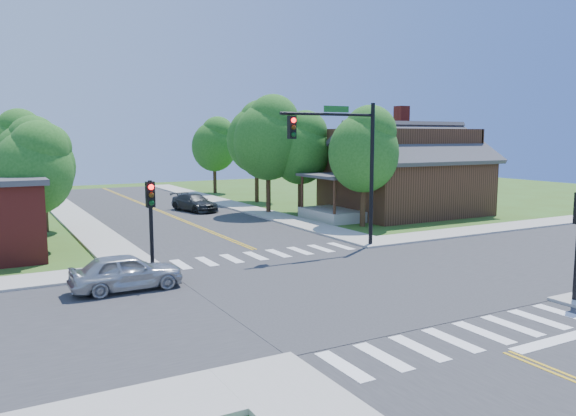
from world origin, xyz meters
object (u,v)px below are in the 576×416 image
house_ne (404,168)px  car_silver (126,273)px  signal_pole_nw (151,208)px  signal_mast_ne (344,151)px  car_dgrey (194,203)px

house_ne → car_silver: 25.01m
signal_pole_nw → car_silver: size_ratio=0.95×
signal_mast_ne → signal_pole_nw: 9.76m
house_ne → car_dgrey: size_ratio=2.79×
house_ne → car_dgrey: bearing=147.1°
signal_pole_nw → house_ne: house_ne is taller
signal_mast_ne → car_dgrey: (-1.66, 16.95, -4.22)m
car_dgrey → signal_pole_nw: bearing=-129.1°
signal_mast_ne → house_ne: signal_mast_ne is taller
signal_mast_ne → house_ne: bearing=37.7°
car_dgrey → car_silver: bearing=-130.3°
signal_pole_nw → car_dgrey: size_ratio=0.81×
house_ne → signal_pole_nw: bearing=-157.3°
house_ne → car_silver: (-22.30, -11.01, -2.65)m
signal_mast_ne → house_ne: size_ratio=0.55×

